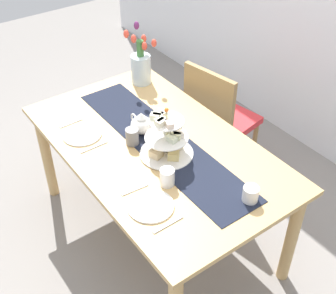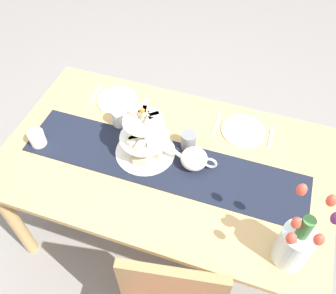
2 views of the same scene
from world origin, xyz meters
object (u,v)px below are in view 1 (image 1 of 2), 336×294
at_px(fork_left, 71,123).
at_px(knife_left, 94,147).
at_px(tiered_cake_stand, 167,139).
at_px(chair_left, 217,117).
at_px(dinner_plate_left, 82,134).
at_px(dinner_plate_right, 151,206).
at_px(teapot, 141,124).
at_px(cream_jug, 251,194).
at_px(fork_right, 135,190).
at_px(mug_white_text, 167,177).
at_px(tulip_vase, 141,65).
at_px(knife_right, 168,225).
at_px(dining_table, 156,158).
at_px(mug_grey, 132,136).

height_order(fork_left, knife_left, same).
bearing_deg(tiered_cake_stand, fork_left, -152.68).
distance_m(chair_left, knife_left, 1.04).
height_order(dinner_plate_left, dinner_plate_right, same).
distance_m(knife_left, dinner_plate_right, 0.57).
relative_size(chair_left, teapot, 3.82).
relative_size(cream_jug, dinner_plate_right, 0.37).
height_order(chair_left, fork_left, chair_left).
height_order(fork_right, mug_white_text, mug_white_text).
relative_size(teapot, knife_left, 1.40).
relative_size(cream_jug, mug_white_text, 0.89).
xyz_separation_m(dinner_plate_left, mug_white_text, (0.64, 0.16, 0.04)).
bearing_deg(cream_jug, tiered_cake_stand, -167.23).
height_order(tulip_vase, dinner_plate_right, tulip_vase).
relative_size(cream_jug, knife_right, 0.50).
distance_m(chair_left, fork_right, 1.15).
height_order(chair_left, dinner_plate_right, chair_left).
bearing_deg(mug_white_text, knife_right, -35.00).
relative_size(cream_jug, knife_left, 0.50).
xyz_separation_m(fork_right, knife_right, (0.29, 0.00, 0.00)).
distance_m(dinner_plate_left, dinner_plate_right, 0.72).
xyz_separation_m(cream_jug, knife_left, (-0.83, -0.42, -0.04)).
distance_m(dinner_plate_right, knife_right, 0.15).
distance_m(teapot, dinner_plate_right, 0.62).
bearing_deg(teapot, dining_table, 0.00).
distance_m(dining_table, fork_right, 0.40).
bearing_deg(dinner_plate_left, mug_grey, 39.16).
bearing_deg(fork_right, dinner_plate_right, 0.00).
xyz_separation_m(fork_right, mug_white_text, (0.06, 0.16, 0.04)).
bearing_deg(dinner_plate_left, mug_white_text, 14.13).
height_order(chair_left, mug_grey, chair_left).
height_order(dinner_plate_right, knife_right, dinner_plate_right).
height_order(chair_left, cream_jug, chair_left).
bearing_deg(knife_left, tulip_vase, 126.03).
height_order(teapot, mug_white_text, teapot).
xyz_separation_m(dining_table, chair_left, (-0.25, 0.71, -0.14)).
bearing_deg(tiered_cake_stand, mug_grey, -152.09).
bearing_deg(tulip_vase, chair_left, 45.11).
distance_m(dinner_plate_left, knife_right, 0.86).
distance_m(tulip_vase, dinner_plate_left, 0.70).
bearing_deg(cream_jug, knife_left, -152.97).
relative_size(chair_left, dinner_plate_right, 3.96).
relative_size(tulip_vase, fork_right, 2.79).
distance_m(knife_left, knife_right, 0.72).
bearing_deg(dinner_plate_right, chair_left, 122.51).
height_order(tiered_cake_stand, teapot, tiered_cake_stand).
distance_m(knife_right, mug_grey, 0.65).
bearing_deg(knife_right, dining_table, 150.80).
bearing_deg(mug_white_text, dining_table, 155.59).
height_order(tulip_vase, fork_left, tulip_vase).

